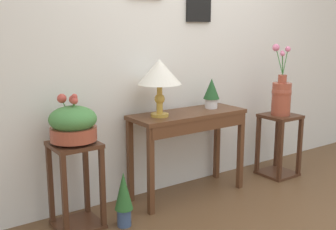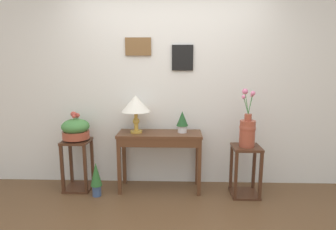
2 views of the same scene
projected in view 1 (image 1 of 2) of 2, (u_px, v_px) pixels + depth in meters
name	position (u px, v px, depth m)	size (l,w,h in m)	color
back_wall_with_art	(179.00, 35.00, 3.72)	(9.00, 0.13, 2.80)	silver
console_table	(189.00, 126.00, 3.58)	(1.04, 0.39, 0.75)	#56331E
table_lamp	(159.00, 74.00, 3.33)	(0.36, 0.36, 0.47)	gold
potted_plant_on_console	(211.00, 92.00, 3.71)	(0.15, 0.15, 0.27)	silver
pedestal_stand_left	(76.00, 186.00, 3.05)	(0.33, 0.33, 0.65)	#472819
planter_bowl_wide_left	(73.00, 123.00, 2.95)	(0.34, 0.34, 0.36)	#9E4733
pedestal_stand_right	(279.00, 145.00, 4.14)	(0.33, 0.33, 0.62)	#472819
flower_vase_tall_right	(281.00, 94.00, 4.04)	(0.19, 0.20, 0.69)	#9E4733
potted_plant_floor	(124.00, 197.00, 3.08)	(0.14, 0.14, 0.43)	#3D5684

